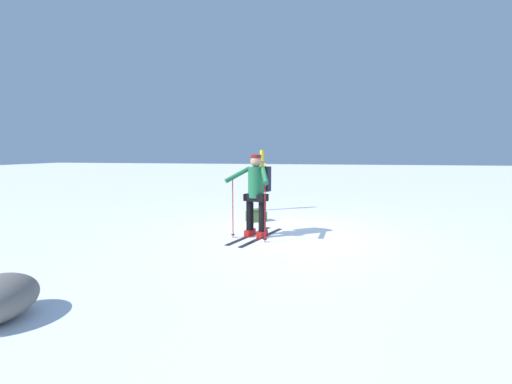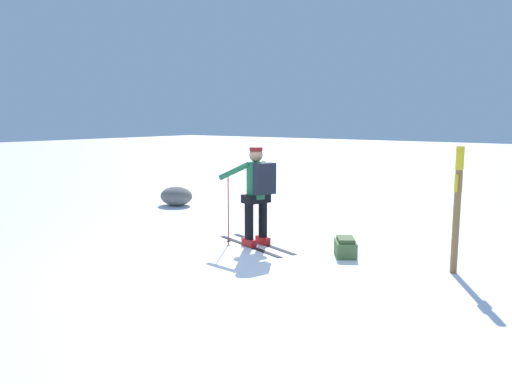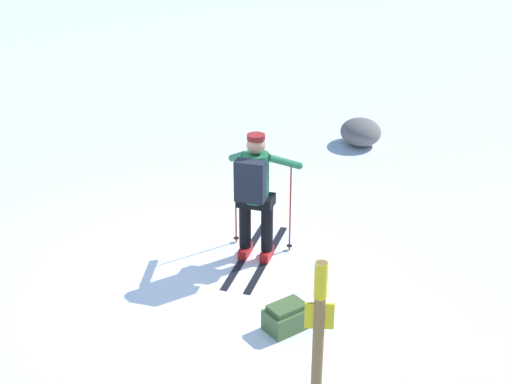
% 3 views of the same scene
% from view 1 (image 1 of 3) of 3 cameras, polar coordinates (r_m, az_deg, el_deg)
% --- Properties ---
extents(ground_plane, '(80.00, 80.00, 0.00)m').
position_cam_1_polar(ground_plane, '(7.36, 5.55, -6.84)').
color(ground_plane, white).
extents(skier, '(1.76, 1.05, 1.67)m').
position_cam_1_polar(skier, '(6.89, 0.11, 0.36)').
color(skier, black).
rests_on(skier, ground_plane).
extents(dropped_backpack, '(0.52, 0.56, 0.30)m').
position_cam_1_polar(dropped_backpack, '(8.53, 0.03, -3.94)').
color(dropped_backpack, '#4C6B38').
rests_on(dropped_backpack, ground_plane).
extents(trail_marker, '(0.11, 0.24, 1.77)m').
position_cam_1_polar(trail_marker, '(10.00, 0.98, 2.82)').
color(trail_marker, olive).
rests_on(trail_marker, ground_plane).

